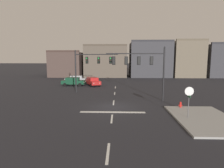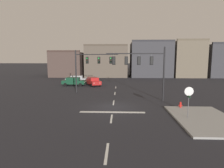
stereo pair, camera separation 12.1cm
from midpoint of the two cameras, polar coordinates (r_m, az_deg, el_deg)
name	(u,v)px [view 2 (the right image)]	position (r m, az deg, el deg)	size (l,w,h in m)	color
ground_plane	(113,107)	(20.45, 0.49, -7.02)	(400.00, 400.00, 0.00)	#232328
sidewalk_near_corner	(205,119)	(18.14, 26.58, -9.52)	(5.00, 8.00, 0.15)	gray
stop_bar_paint	(112,112)	(18.52, 0.28, -8.57)	(6.40, 0.50, 0.01)	silver
lane_centreline	(114,103)	(22.39, 0.65, -5.71)	(0.16, 26.40, 0.01)	silver
signal_mast_near_side	(144,64)	(23.35, 9.77, 5.93)	(7.18, 0.37, 6.66)	black
signal_mast_far_side	(89,64)	(28.53, -6.81, 6.10)	(6.57, 0.94, 6.51)	black
stop_sign	(189,95)	(17.24, 22.56, -3.08)	(0.76, 0.64, 2.83)	#56565B
car_lot_nearside	(93,81)	(36.53, -5.69, 0.83)	(3.60, 4.74, 1.61)	#A81E1E
car_lot_middle	(74,81)	(37.09, -11.51, 0.82)	(4.49, 1.99, 1.61)	#143D28
car_lot_farside	(76,79)	(40.92, -10.74, 1.47)	(4.58, 2.25, 1.61)	#9EA0A5
fire_hydrant	(180,106)	(20.91, 20.28, -6.24)	(0.40, 0.30, 0.75)	red
building_row	(150,61)	(57.10, 11.59, 6.83)	(57.04, 13.55, 10.46)	#473833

